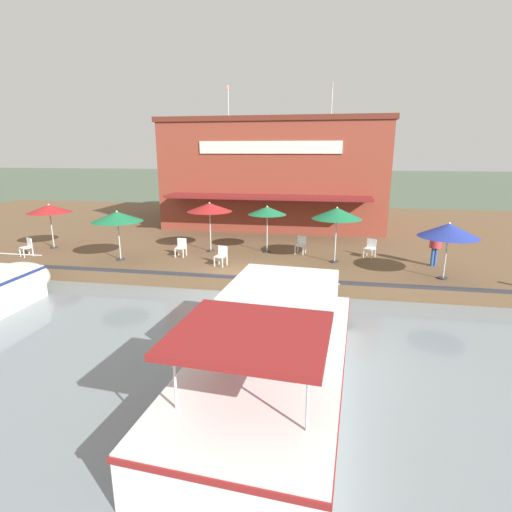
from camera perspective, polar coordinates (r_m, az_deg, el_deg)
ground_plane at (r=15.80m, az=-2.51°, el=-5.39°), size 220.00×220.00×0.00m
quay_deck at (r=26.19m, az=2.71°, el=3.40°), size 22.00×56.00×0.60m
quay_edge_fender at (r=15.68m, az=-2.46°, el=-3.04°), size 0.20×50.40×0.10m
waterfront_restaurant at (r=28.21m, az=3.16°, el=11.82°), size 10.69×14.11×9.13m
patio_umbrella_far_corner at (r=19.33m, az=1.61°, el=6.48°), size 1.85×1.85×2.30m
patio_umbrella_by_entrance at (r=22.75m, az=-27.45°, el=6.00°), size 2.12×2.12×2.27m
patio_umbrella_near_quay_edge at (r=16.81m, az=25.83°, el=3.33°), size 2.24×2.24×2.24m
patio_umbrella_mid_patio_left at (r=17.82m, az=11.48°, el=5.99°), size 2.19×2.19×2.50m
patio_umbrella_back_row at (r=18.94m, az=-19.23°, el=5.34°), size 2.26×2.26×2.28m
patio_umbrella_mid_patio_right at (r=19.61m, az=-6.65°, el=6.92°), size 2.20×2.20×2.45m
cafe_chair_under_first_umbrella at (r=21.81m, az=-29.89°, el=1.22°), size 0.59×0.59×0.85m
cafe_chair_back_row_seat at (r=19.53m, az=6.44°, el=1.75°), size 0.54×0.54×0.85m
cafe_chair_far_corner_seat at (r=19.46m, az=16.02°, el=1.22°), size 0.59×0.59×0.85m
cafe_chair_facing_river at (r=17.39m, az=-4.97°, el=0.17°), size 0.54×0.54×0.85m
cafe_chair_beside_entrance at (r=19.19m, az=-10.65°, el=1.35°), size 0.45×0.45×0.85m
person_at_quay_edge at (r=18.77m, az=24.29°, el=1.80°), size 0.48×0.48×1.68m
motorboat_nearest_quay at (r=10.09m, az=3.32°, el=-12.12°), size 9.07×3.81×2.31m
tree_behind_restaurant at (r=35.50m, az=-6.64°, el=14.47°), size 3.64×3.47×6.60m
tree_downstream_bank at (r=30.98m, az=10.96°, el=14.29°), size 3.88×3.69×6.71m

